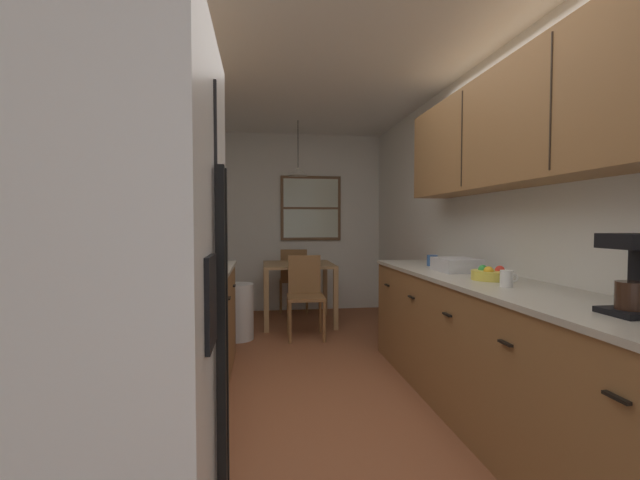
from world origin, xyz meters
name	(u,v)px	position (x,y,z in m)	size (l,w,h in m)	color
ground_plane	(315,372)	(0.00, 1.00, 0.00)	(12.00, 12.00, 0.00)	brown
wall_left	(146,222)	(-1.35, 1.00, 1.27)	(0.10, 9.00, 2.55)	white
wall_right	(467,222)	(1.35, 1.00, 1.27)	(0.10, 9.00, 2.55)	white
wall_back	(292,223)	(0.00, 3.65, 1.27)	(4.40, 0.10, 2.55)	white
ceiling_slab	(315,62)	(0.00, 1.00, 2.59)	(4.40, 9.00, 0.08)	white
refrigerator	(77,361)	(-0.94, -1.30, 0.90)	(0.76, 0.74, 1.80)	white
stove_range	(136,405)	(-0.99, -0.58, 0.47)	(0.66, 0.66, 1.10)	white
microwave_over_range	(103,137)	(-1.11, -0.58, 1.63)	(0.39, 0.59, 0.33)	silver
counter_left	(187,332)	(-1.00, 0.73, 0.45)	(0.64, 1.95, 0.90)	olive
upper_cabinets_left	(163,143)	(-1.14, 0.68, 1.84)	(0.33, 2.03, 0.71)	olive
counter_right	(493,352)	(1.00, -0.04, 0.45)	(0.64, 3.13, 0.90)	olive
upper_cabinets_right	(523,124)	(1.14, -0.09, 1.87)	(0.33, 2.81, 0.74)	olive
dining_table	(298,273)	(0.02, 2.80, 0.64)	(0.87, 0.89, 0.76)	#A87F51
dining_chair_near	(305,292)	(0.04, 2.14, 0.50)	(0.41, 0.41, 0.90)	olive
dining_chair_far	(294,277)	(0.01, 3.45, 0.50)	(0.43, 0.43, 0.90)	olive
pendant_light	(298,171)	(0.02, 2.80, 1.91)	(0.27, 0.27, 0.69)	black
back_window	(311,208)	(0.27, 3.58, 1.48)	(0.87, 0.05, 0.93)	brown
trash_bin	(238,312)	(-0.70, 2.13, 0.30)	(0.34, 0.34, 0.61)	silver
storage_canister	(162,272)	(-1.00, -0.02, 0.99)	(0.11, 0.11, 0.18)	#265999
dish_towel	(222,380)	(-0.64, -0.41, 0.50)	(0.02, 0.16, 0.24)	silver
mug_by_coffeemaker	(507,279)	(0.94, -0.26, 0.95)	(0.11, 0.07, 0.10)	white
mug_spare	(432,260)	(1.00, 0.93, 0.95)	(0.13, 0.09, 0.09)	#335999
fruit_bowl	(491,274)	(1.02, 0.03, 0.94)	(0.24, 0.24, 0.09)	#E5D14C
dish_rack	(457,265)	(1.02, 0.51, 0.95)	(0.28, 0.34, 0.10)	silver
table_serving_bowl	(307,261)	(0.13, 2.75, 0.79)	(0.22, 0.22, 0.06)	silver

